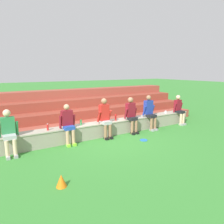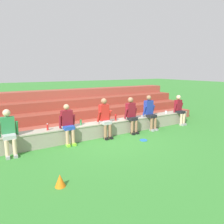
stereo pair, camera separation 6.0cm
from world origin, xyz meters
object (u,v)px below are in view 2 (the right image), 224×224
frisbee (143,140)px  sports_cone (60,181)px  person_far_right (150,111)px  water_bottle_mid_right (116,117)px  person_far_left (9,131)px  person_center (105,117)px  water_bottle_near_left (81,122)px  person_rightmost_edge (180,109)px  person_right_of_center (132,114)px  water_bottle_mid_left (180,109)px  water_bottle_near_right (48,127)px  plastic_cup_middle (166,112)px  person_left_of_center (68,123)px

frisbee → sports_cone: bearing=-157.2°
person_far_right → water_bottle_mid_right: person_far_right is taller
person_far_left → person_center: size_ratio=0.93×
person_far_right → sports_cone: 5.33m
person_center → water_bottle_near_left: person_center is taller
person_far_right → frisbee: (-1.16, -1.03, -0.77)m
person_far_right → person_rightmost_edge: (1.75, -0.04, -0.06)m
person_right_of_center → frisbee: size_ratio=5.25×
water_bottle_mid_left → frisbee: size_ratio=0.87×
person_far_right → water_bottle_mid_right: (-1.59, 0.17, -0.11)m
water_bottle_near_left → person_far_right: bearing=-3.8°
water_bottle_near_right → plastic_cup_middle: size_ratio=2.00×
person_center → water_bottle_near_right: bearing=175.0°
person_far_left → water_bottle_near_right: person_far_left is taller
person_center → water_bottle_mid_left: person_center is taller
person_right_of_center → person_far_right: 0.97m
plastic_cup_middle → frisbee: size_ratio=0.41×
person_left_of_center → person_center: (1.42, -0.02, 0.06)m
water_bottle_near_left → sports_cone: size_ratio=0.83×
water_bottle_mid_left → person_far_right: bearing=-174.5°
water_bottle_mid_right → frisbee: bearing=-70.2°
plastic_cup_middle → water_bottle_mid_right: bearing=-179.3°
person_rightmost_edge → person_far_left: bearing=179.8°
person_left_of_center → person_right_of_center: bearing=-0.6°
person_left_of_center → person_center: size_ratio=0.93×
person_center → sports_cone: (-2.50, -2.49, -0.65)m
person_center → sports_cone: size_ratio=5.23×
water_bottle_mid_right → frisbee: 1.43m
sports_cone → person_far_right: bearing=28.2°
person_far_right → person_rightmost_edge: size_ratio=1.07×
person_far_right → plastic_cup_middle: person_far_right is taller
person_far_left → person_far_right: (5.39, 0.02, 0.04)m
water_bottle_mid_right → water_bottle_near_left: bearing=178.7°
person_far_left → water_bottle_mid_right: person_far_left is taller
water_bottle_mid_right → person_center: bearing=-162.5°
person_far_left → person_center: 3.22m
person_left_of_center → frisbee: 2.73m
person_right_of_center → person_center: bearing=179.8°
plastic_cup_middle → sports_cone: (-5.80, -2.71, -0.46)m
person_far_left → person_center: person_center is taller
person_rightmost_edge → person_right_of_center: bearing=179.5°
water_bottle_mid_right → water_bottle_near_right: (-2.63, -0.00, -0.02)m
water_bottle_near_left → frisbee: water_bottle_near_left is taller
person_left_of_center → water_bottle_near_right: size_ratio=6.10×
person_far_right → water_bottle_mid_right: size_ratio=5.60×
person_center → person_right_of_center: (1.20, -0.00, -0.02)m
water_bottle_near_right → water_bottle_near_left: size_ratio=0.96×
water_bottle_mid_left → person_center: bearing=-177.1°
person_far_right → frisbee: 1.73m
sports_cone → water_bottle_mid_left: bearing=21.8°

